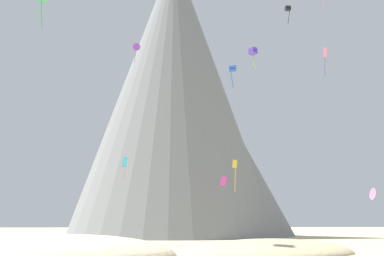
# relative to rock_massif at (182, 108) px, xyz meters

# --- Properties ---
(dune_foreground_left) EXTENTS (27.08, 24.04, 4.21)m
(dune_foreground_left) POSITION_rel_rock_massif_xyz_m (-15.52, -58.11, -28.59)
(dune_foreground_left) COLOR beige
(dune_foreground_left) RESTS_ON ground_plane
(dune_midground) EXTENTS (22.60, 23.19, 2.89)m
(dune_midground) POSITION_rel_rock_massif_xyz_m (6.82, -54.53, -28.59)
(dune_midground) COLOR #C6B284
(dune_midground) RESTS_ON ground_plane
(rock_massif) EXTENTS (63.64, 63.64, 66.18)m
(rock_massif) POSITION_rel_rock_massif_xyz_m (0.00, 0.00, 0.00)
(rock_massif) COLOR slate
(rock_massif) RESTS_ON ground_plane
(kite_gold_low) EXTENTS (0.81, 0.56, 4.66)m
(kite_gold_low) POSITION_rel_rock_massif_xyz_m (5.02, -40.82, -17.93)
(kite_gold_low) COLOR gold
(kite_pink_low) EXTENTS (0.68, 1.96, 1.94)m
(kite_pink_low) POSITION_rel_rock_massif_xyz_m (28.21, -34.12, -21.05)
(kite_pink_low) COLOR pink
(kite_cyan_low) EXTENTS (0.81, 1.21, 3.22)m
(kite_cyan_low) POSITION_rel_rock_massif_xyz_m (-10.59, -40.07, -17.14)
(kite_cyan_low) COLOR #33BCDB
(kite_black_high) EXTENTS (0.93, 0.98, 3.56)m
(kite_black_high) POSITION_rel_rock_massif_xyz_m (17.28, -28.16, 12.37)
(kite_black_high) COLOR black
(kite_violet_high) EXTENTS (1.34, 0.76, 3.53)m
(kite_violet_high) POSITION_rel_rock_massif_xyz_m (-9.67, -29.59, 3.79)
(kite_violet_high) COLOR purple
(kite_magenta_low) EXTENTS (1.31, 0.87, 1.64)m
(kite_magenta_low) POSITION_rel_rock_massif_xyz_m (5.70, -24.91, -18.47)
(kite_magenta_low) COLOR #D1339E
(kite_indigo_high) EXTENTS (1.58, 1.60, 3.81)m
(kite_indigo_high) POSITION_rel_rock_massif_xyz_m (10.06, -31.23, 3.02)
(kite_indigo_high) COLOR #5138B2
(kite_rainbow_high) EXTENTS (0.52, 0.63, 4.28)m
(kite_rainbow_high) POSITION_rel_rock_massif_xyz_m (18.76, -41.56, -1.04)
(kite_rainbow_high) COLOR #E5668C
(kite_blue_mid) EXTENTS (0.95, 0.99, 2.80)m
(kite_blue_mid) POSITION_rel_rock_massif_xyz_m (2.18, -57.04, -8.20)
(kite_blue_mid) COLOR blue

